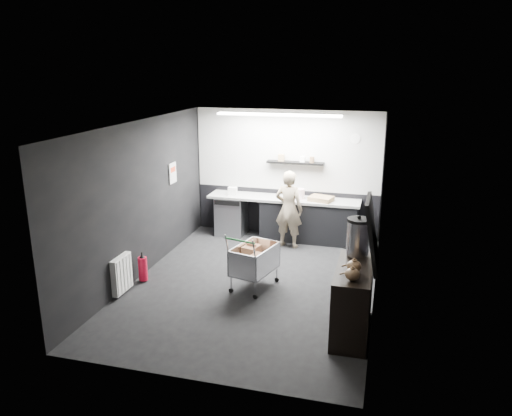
# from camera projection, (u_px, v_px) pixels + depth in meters

# --- Properties ---
(floor) EXTENTS (5.50, 5.50, 0.00)m
(floor) POSITION_uv_depth(u_px,v_px,m) (253.00, 284.00, 8.46)
(floor) COLOR black
(floor) RESTS_ON ground
(ceiling) EXTENTS (5.50, 5.50, 0.00)m
(ceiling) POSITION_uv_depth(u_px,v_px,m) (252.00, 124.00, 7.71)
(ceiling) COLOR white
(ceiling) RESTS_ON wall_back
(wall_back) EXTENTS (5.50, 0.00, 5.50)m
(wall_back) POSITION_uv_depth(u_px,v_px,m) (287.00, 173.00, 10.63)
(wall_back) COLOR black
(wall_back) RESTS_ON floor
(wall_front) EXTENTS (5.50, 0.00, 5.50)m
(wall_front) POSITION_uv_depth(u_px,v_px,m) (187.00, 275.00, 5.53)
(wall_front) COLOR black
(wall_front) RESTS_ON floor
(wall_left) EXTENTS (0.00, 5.50, 5.50)m
(wall_left) POSITION_uv_depth(u_px,v_px,m) (141.00, 200.00, 8.58)
(wall_left) COLOR black
(wall_left) RESTS_ON floor
(wall_right) EXTENTS (0.00, 5.50, 5.50)m
(wall_right) POSITION_uv_depth(u_px,v_px,m) (379.00, 218.00, 7.59)
(wall_right) COLOR black
(wall_right) RESTS_ON floor
(kitchen_wall_panel) EXTENTS (3.95, 0.02, 1.70)m
(kitchen_wall_panel) POSITION_uv_depth(u_px,v_px,m) (287.00, 150.00, 10.48)
(kitchen_wall_panel) COLOR silver
(kitchen_wall_panel) RESTS_ON wall_back
(dado_panel) EXTENTS (3.95, 0.02, 1.00)m
(dado_panel) POSITION_uv_depth(u_px,v_px,m) (286.00, 212.00, 10.85)
(dado_panel) COLOR black
(dado_panel) RESTS_ON wall_back
(floating_shelf) EXTENTS (1.20, 0.22, 0.04)m
(floating_shelf) POSITION_uv_depth(u_px,v_px,m) (295.00, 163.00, 10.39)
(floating_shelf) COLOR black
(floating_shelf) RESTS_ON wall_back
(wall_clock) EXTENTS (0.20, 0.03, 0.20)m
(wall_clock) POSITION_uv_depth(u_px,v_px,m) (355.00, 139.00, 10.04)
(wall_clock) COLOR white
(wall_clock) RESTS_ON wall_back
(poster) EXTENTS (0.02, 0.30, 0.40)m
(poster) POSITION_uv_depth(u_px,v_px,m) (173.00, 173.00, 9.73)
(poster) COLOR silver
(poster) RESTS_ON wall_left
(poster_red_band) EXTENTS (0.02, 0.22, 0.10)m
(poster_red_band) POSITION_uv_depth(u_px,v_px,m) (173.00, 170.00, 9.71)
(poster_red_band) COLOR red
(poster_red_band) RESTS_ON poster
(radiator) EXTENTS (0.10, 0.50, 0.60)m
(radiator) POSITION_uv_depth(u_px,v_px,m) (122.00, 274.00, 8.01)
(radiator) COLOR white
(radiator) RESTS_ON wall_left
(ceiling_strip) EXTENTS (2.40, 0.20, 0.04)m
(ceiling_strip) POSITION_uv_depth(u_px,v_px,m) (278.00, 115.00, 9.43)
(ceiling_strip) COLOR white
(ceiling_strip) RESTS_ON ceiling
(prep_counter) EXTENTS (3.20, 0.61, 0.90)m
(prep_counter) POSITION_uv_depth(u_px,v_px,m) (289.00, 218.00, 10.54)
(prep_counter) COLOR black
(prep_counter) RESTS_ON floor
(person) EXTENTS (0.63, 0.47, 1.58)m
(person) POSITION_uv_depth(u_px,v_px,m) (289.00, 209.00, 10.01)
(person) COLOR beige
(person) RESTS_ON floor
(shopping_cart) EXTENTS (0.74, 1.03, 0.99)m
(shopping_cart) POSITION_uv_depth(u_px,v_px,m) (254.00, 261.00, 8.23)
(shopping_cart) COLOR silver
(shopping_cart) RESTS_ON floor
(sideboard) EXTENTS (0.55, 1.29, 1.93)m
(sideboard) POSITION_uv_depth(u_px,v_px,m) (354.00, 291.00, 6.82)
(sideboard) COLOR black
(sideboard) RESTS_ON floor
(fire_extinguisher) EXTENTS (0.15, 0.15, 0.51)m
(fire_extinguisher) POSITION_uv_depth(u_px,v_px,m) (143.00, 268.00, 8.51)
(fire_extinguisher) COLOR red
(fire_extinguisher) RESTS_ON floor
(cardboard_box) EXTENTS (0.54, 0.46, 0.09)m
(cardboard_box) POSITION_uv_depth(u_px,v_px,m) (321.00, 199.00, 10.20)
(cardboard_box) COLOR #9F7F55
(cardboard_box) RESTS_ON prep_counter
(pink_tub) EXTENTS (0.21, 0.21, 0.21)m
(pink_tub) POSITION_uv_depth(u_px,v_px,m) (299.00, 194.00, 10.34)
(pink_tub) COLOR white
(pink_tub) RESTS_ON prep_counter
(white_container) EXTENTS (0.21, 0.17, 0.17)m
(white_container) POSITION_uv_depth(u_px,v_px,m) (233.00, 191.00, 10.66)
(white_container) COLOR white
(white_container) RESTS_ON prep_counter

